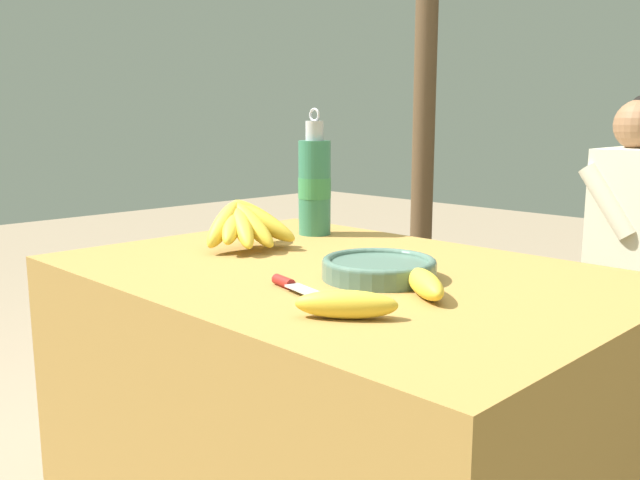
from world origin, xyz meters
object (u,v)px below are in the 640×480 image
object	(u,v)px
banana_bunch_ripe	(248,222)
water_bottle	(315,185)
serving_bowl	(379,267)
seated_vendor	(617,235)
support_post_near	(425,100)
knife	(295,286)
loose_banana_side	(425,284)
loose_banana_front	(346,304)

from	to	relation	value
banana_bunch_ripe	water_bottle	bearing A→B (deg)	98.37
banana_bunch_ripe	serving_bowl	bearing A→B (deg)	-1.20
seated_vendor	support_post_near	world-z (taller)	support_post_near
banana_bunch_ripe	serving_bowl	size ratio (longest dim) A/B	1.22
serving_bowl	knife	bearing A→B (deg)	-102.61
seated_vendor	loose_banana_side	bearing A→B (deg)	96.86
seated_vendor	support_post_near	distance (m)	1.18
serving_bowl	loose_banana_side	xyz separation A→B (m)	(0.14, -0.04, 0.00)
serving_bowl	knife	world-z (taller)	serving_bowl
loose_banana_front	banana_bunch_ripe	bearing A→B (deg)	155.69
banana_bunch_ripe	water_bottle	distance (m)	0.27
banana_bunch_ripe	seated_vendor	world-z (taller)	seated_vendor
serving_bowl	water_bottle	bearing A→B (deg)	149.40
banana_bunch_ripe	knife	world-z (taller)	banana_bunch_ripe
loose_banana_side	support_post_near	bearing A→B (deg)	126.78
loose_banana_front	knife	xyz separation A→B (m)	(-0.18, 0.06, -0.01)
banana_bunch_ripe	loose_banana_side	bearing A→B (deg)	-5.46
water_bottle	seated_vendor	world-z (taller)	seated_vendor
serving_bowl	loose_banana_front	xyz separation A→B (m)	(0.14, -0.24, 0.00)
support_post_near	loose_banana_front	bearing A→B (deg)	-56.30
seated_vendor	loose_banana_front	bearing A→B (deg)	95.56
serving_bowl	banana_bunch_ripe	bearing A→B (deg)	178.80
water_bottle	support_post_near	world-z (taller)	support_post_near
loose_banana_side	support_post_near	world-z (taller)	support_post_near
banana_bunch_ripe	loose_banana_front	distance (m)	0.61
serving_bowl	seated_vendor	bearing A→B (deg)	93.46
loose_banana_front	knife	size ratio (longest dim) A/B	0.78
serving_bowl	support_post_near	world-z (taller)	support_post_near
support_post_near	serving_bowl	bearing A→B (deg)	-55.74
loose_banana_front	knife	bearing A→B (deg)	162.59
knife	loose_banana_side	bearing A→B (deg)	48.75
knife	seated_vendor	distance (m)	1.58
serving_bowl	loose_banana_side	distance (m)	0.15
banana_bunch_ripe	loose_banana_side	world-z (taller)	banana_bunch_ripe
knife	support_post_near	xyz separation A→B (m)	(-1.09, 1.84, 0.38)
loose_banana_front	support_post_near	size ratio (longest dim) A/B	0.07
seated_vendor	knife	bearing A→B (deg)	89.39
banana_bunch_ripe	loose_banana_front	size ratio (longest dim) A/B	1.77
banana_bunch_ripe	knife	xyz separation A→B (m)	(0.37, -0.19, -0.06)
loose_banana_front	support_post_near	xyz separation A→B (m)	(-1.27, 1.90, 0.37)
banana_bunch_ripe	serving_bowl	xyz separation A→B (m)	(0.42, -0.01, -0.04)
banana_bunch_ripe	water_bottle	xyz separation A→B (m)	(-0.04, 0.26, 0.07)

